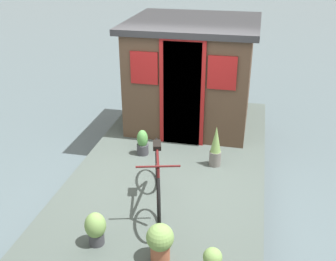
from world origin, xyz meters
TOP-DOWN VIEW (x-y plane):
  - ground_plane at (0.00, 0.00)m, footprint 60.00×60.00m
  - houseboat_deck at (0.00, 0.00)m, footprint 5.88×2.72m
  - houseboat_cabin at (1.83, 0.00)m, footprint 2.19×2.23m
  - bicycle at (-0.92, -0.03)m, footprint 1.58×0.58m
  - potted_plant_mint at (0.22, -0.63)m, footprint 0.17×0.17m
  - potted_plant_lavender at (0.32, 0.52)m, footprint 0.18×0.18m
  - potted_plant_succulent at (-1.81, 0.46)m, footprint 0.24×0.24m
  - potted_plant_ivy at (-1.89, -0.29)m, footprint 0.29×0.29m

SIDE VIEW (x-z plane):
  - ground_plane at x=0.00m, z-range 0.00..0.00m
  - houseboat_deck at x=0.00m, z-range 0.00..0.42m
  - potted_plant_lavender at x=0.32m, z-range 0.40..0.82m
  - potted_plant_succulent at x=-1.81m, z-range 0.43..0.83m
  - potted_plant_ivy at x=-1.89m, z-range 0.44..0.87m
  - potted_plant_mint at x=0.22m, z-range 0.40..1.03m
  - bicycle at x=-0.92m, z-range 0.39..1.18m
  - houseboat_cabin at x=1.83m, z-range 0.43..2.27m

